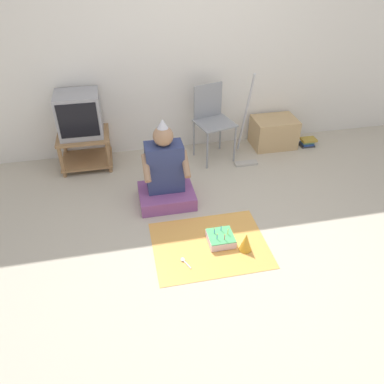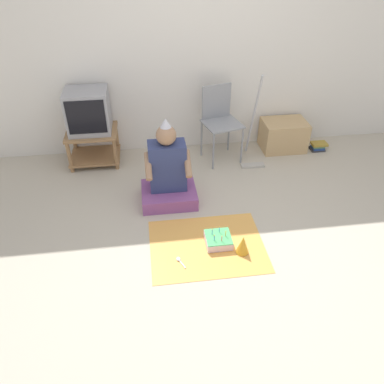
{
  "view_description": "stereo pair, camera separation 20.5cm",
  "coord_description": "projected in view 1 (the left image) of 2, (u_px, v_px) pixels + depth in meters",
  "views": [
    {
      "loc": [
        -0.86,
        -2.4,
        2.39
      ],
      "look_at": [
        -0.28,
        0.38,
        0.35
      ],
      "focal_mm": 35.0,
      "sensor_mm": 36.0,
      "label": 1
    },
    {
      "loc": [
        -0.65,
        -2.43,
        2.39
      ],
      "look_at": [
        -0.28,
        0.38,
        0.35
      ],
      "focal_mm": 35.0,
      "sensor_mm": 36.0,
      "label": 2
    }
  ],
  "objects": [
    {
      "name": "wall_back",
      "position": [
        188.0,
        44.0,
        4.24
      ],
      "size": [
        6.4,
        0.06,
        2.55
      ],
      "color": "silver",
      "rests_on": "ground_plane"
    },
    {
      "name": "cardboard_box_stack",
      "position": [
        274.0,
        132.0,
        4.85
      ],
      "size": [
        0.55,
        0.4,
        0.37
      ],
      "color": "tan",
      "rests_on": "ground_plane"
    },
    {
      "name": "party_cloth",
      "position": [
        210.0,
        245.0,
        3.42
      ],
      "size": [
        1.03,
        0.81,
        0.01
      ],
      "color": "#EFA84C",
      "rests_on": "ground_plane"
    },
    {
      "name": "person_seated",
      "position": [
        165.0,
        176.0,
        3.8
      ],
      "size": [
        0.56,
        0.46,
        0.92
      ],
      "color": "#8C4C8C",
      "rests_on": "ground_plane"
    },
    {
      "name": "folding_chair",
      "position": [
        212.0,
        117.0,
        4.43
      ],
      "size": [
        0.5,
        0.48,
        0.89
      ],
      "color": "gray",
      "rests_on": "ground_plane"
    },
    {
      "name": "book_pile",
      "position": [
        308.0,
        142.0,
        4.92
      ],
      "size": [
        0.21,
        0.15,
        0.1
      ],
      "color": "#333338",
      "rests_on": "ground_plane"
    },
    {
      "name": "dust_mop",
      "position": [
        246.0,
        138.0,
        4.45
      ],
      "size": [
        0.28,
        0.4,
        1.11
      ],
      "color": "#B2ADA3",
      "rests_on": "ground_plane"
    },
    {
      "name": "ground_plane",
      "position": [
        230.0,
        243.0,
        3.44
      ],
      "size": [
        16.0,
        16.0,
        0.0
      ],
      "primitive_type": "plane",
      "color": "#BCB29E"
    },
    {
      "name": "tv_stand",
      "position": [
        85.0,
        147.0,
        4.41
      ],
      "size": [
        0.59,
        0.49,
        0.41
      ],
      "color": "#997047",
      "rests_on": "ground_plane"
    },
    {
      "name": "party_hat_blue",
      "position": [
        246.0,
        242.0,
        3.31
      ],
      "size": [
        0.12,
        0.12,
        0.18
      ],
      "color": "gold",
      "rests_on": "party_cloth"
    },
    {
      "name": "plastic_spoon_near",
      "position": [
        184.0,
        261.0,
        3.24
      ],
      "size": [
        0.07,
        0.14,
        0.01
      ],
      "color": "white",
      "rests_on": "party_cloth"
    },
    {
      "name": "birthday_cake",
      "position": [
        221.0,
        238.0,
        3.42
      ],
      "size": [
        0.23,
        0.23,
        0.14
      ],
      "color": "silver",
      "rests_on": "party_cloth"
    },
    {
      "name": "tv",
      "position": [
        79.0,
        114.0,
        4.18
      ],
      "size": [
        0.48,
        0.42,
        0.48
      ],
      "color": "#99999E",
      "rests_on": "tv_stand"
    }
  ]
}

